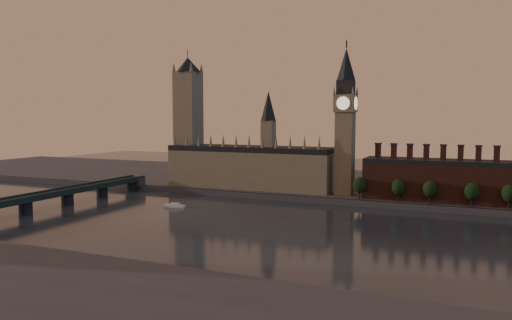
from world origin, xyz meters
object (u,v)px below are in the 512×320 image
at_px(victoria_tower, 188,116).
at_px(river_boat, 175,206).
at_px(westminster_bridge, 44,198).
at_px(big_ben, 345,119).

relative_size(victoria_tower, river_boat, 7.47).
distance_m(victoria_tower, westminster_bridge, 133.21).
bearing_deg(river_boat, victoria_tower, 110.54).
xyz_separation_m(big_ben, westminster_bridge, (-165.00, -112.70, -49.39)).
bearing_deg(river_boat, westminster_bridge, -154.18).
height_order(victoria_tower, river_boat, victoria_tower).
relative_size(big_ben, river_boat, 7.40).
bearing_deg(victoria_tower, river_boat, -65.03).
bearing_deg(big_ben, river_boat, -142.85).
distance_m(big_ben, westminster_bridge, 205.83).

